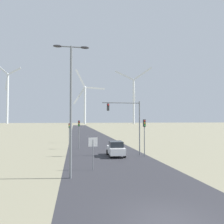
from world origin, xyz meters
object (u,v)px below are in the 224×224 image
(wind_turbine_far_left, at_px, (8,94))
(wind_turbine_left, at_px, (85,100))
(traffic_light_post_near_right, at_px, (144,130))
(traffic_light_mast_overhead, at_px, (127,117))
(stop_sign_near, at_px, (93,147))
(traffic_light_post_mid_left, at_px, (69,128))
(streetlamp, at_px, (71,95))
(car_approaching, at_px, (116,149))
(wind_turbine_center, at_px, (134,96))
(traffic_light_post_near_left, at_px, (79,128))

(wind_turbine_far_left, height_order, wind_turbine_left, wind_turbine_far_left)
(traffic_light_post_near_right, relative_size, traffic_light_mast_overhead, 0.66)
(stop_sign_near, height_order, traffic_light_post_mid_left, traffic_light_post_mid_left)
(traffic_light_mast_overhead, bearing_deg, traffic_light_post_near_right, -35.48)
(streetlamp, relative_size, car_approaching, 2.46)
(stop_sign_near, xyz_separation_m, traffic_light_post_mid_left, (-2.60, 23.79, 0.74))
(traffic_light_post_mid_left, xyz_separation_m, wind_turbine_far_left, (-69.77, 205.73, 28.97))
(traffic_light_mast_overhead, xyz_separation_m, wind_turbine_far_left, (-77.28, 222.45, 26.90))
(traffic_light_post_mid_left, distance_m, wind_turbine_left, 189.14)
(car_approaching, distance_m, wind_turbine_left, 205.79)
(traffic_light_mast_overhead, bearing_deg, car_approaching, -175.42)
(streetlamp, xyz_separation_m, traffic_light_post_mid_left, (-0.68, 26.17, -3.60))
(stop_sign_near, distance_m, traffic_light_mast_overhead, 9.06)
(traffic_light_post_near_right, height_order, wind_turbine_far_left, wind_turbine_far_left)
(wind_turbine_far_left, xyz_separation_m, wind_turbine_center, (135.64, -15.46, -1.20))
(stop_sign_near, bearing_deg, streetlamp, -128.85)
(traffic_light_post_mid_left, bearing_deg, wind_turbine_center, 70.90)
(wind_turbine_left, bearing_deg, stop_sign_near, -92.53)
(traffic_light_post_near_left, bearing_deg, traffic_light_mast_overhead, -50.95)
(stop_sign_near, bearing_deg, traffic_light_post_near_left, 93.79)
(wind_turbine_left, bearing_deg, traffic_light_post_mid_left, -93.65)
(traffic_light_post_near_left, height_order, traffic_light_post_mid_left, traffic_light_post_near_left)
(traffic_light_post_near_right, height_order, wind_turbine_center, wind_turbine_center)
(stop_sign_near, bearing_deg, wind_turbine_far_left, 107.50)
(traffic_light_post_mid_left, bearing_deg, wind_turbine_far_left, 108.73)
(traffic_light_post_near_left, bearing_deg, wind_turbine_left, 87.01)
(traffic_light_mast_overhead, height_order, wind_turbine_far_left, wind_turbine_far_left)
(streetlamp, distance_m, traffic_light_post_near_left, 17.00)
(traffic_light_mast_overhead, bearing_deg, wind_turbine_left, 88.76)
(stop_sign_near, relative_size, traffic_light_post_near_right, 0.64)
(traffic_light_post_mid_left, xyz_separation_m, wind_turbine_left, (11.94, 187.48, 21.96))
(traffic_light_mast_overhead, height_order, wind_turbine_left, wind_turbine_left)
(traffic_light_mast_overhead, relative_size, wind_turbine_left, 0.12)
(traffic_light_mast_overhead, distance_m, wind_turbine_far_left, 237.02)
(streetlamp, height_order, car_approaching, streetlamp)
(traffic_light_post_near_left, bearing_deg, traffic_light_post_near_right, -48.03)
(traffic_light_mast_overhead, bearing_deg, wind_turbine_center, 74.25)
(streetlamp, distance_m, wind_turbine_left, 214.74)
(traffic_light_post_mid_left, relative_size, wind_turbine_far_left, 0.06)
(car_approaching, bearing_deg, streetlamp, -119.63)
(car_approaching, relative_size, wind_turbine_left, 0.07)
(car_approaching, bearing_deg, traffic_light_post_mid_left, 109.58)
(stop_sign_near, relative_size, wind_turbine_center, 0.05)
(traffic_light_post_near_left, bearing_deg, wind_turbine_center, 72.18)
(traffic_light_post_near_right, height_order, traffic_light_mast_overhead, traffic_light_mast_overhead)
(streetlamp, height_order, wind_turbine_left, wind_turbine_left)
(wind_turbine_left, distance_m, wind_turbine_center, 54.32)
(wind_turbine_center, bearing_deg, wind_turbine_far_left, 173.50)
(wind_turbine_center, bearing_deg, traffic_light_mast_overhead, -105.75)
(streetlamp, distance_m, traffic_light_post_mid_left, 26.43)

